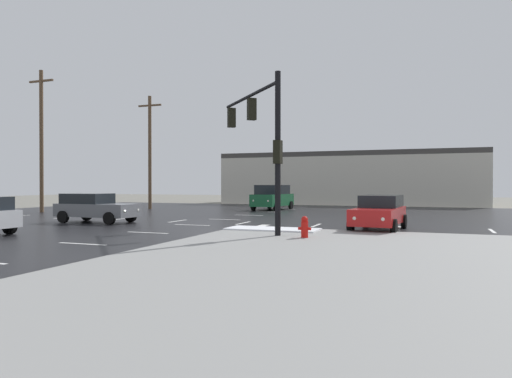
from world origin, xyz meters
TOP-DOWN VIEW (x-y plane):
  - ground_plane at (0.00, 0.00)m, footprint 120.00×120.00m
  - road_asphalt at (0.00, 0.00)m, footprint 44.00×44.00m
  - sidewalk_corner at (12.00, -12.00)m, footprint 18.00×18.00m
  - snow_strip_curbside at (5.00, -4.00)m, footprint 4.00×1.60m
  - lane_markings at (1.20, -1.38)m, footprint 36.15×36.15m
  - traffic_signal_mast at (4.76, -4.83)m, footprint 4.35×4.87m
  - fire_hydrant at (7.05, -6.42)m, footprint 0.48×0.26m
  - strip_building_background at (3.47, 26.69)m, footprint 26.43×8.00m
  - suv_green at (-0.63, 12.96)m, footprint 2.46×4.95m
  - sedan_grey at (-5.80, -2.37)m, footprint 4.56×2.08m
  - sedan_red at (9.24, -1.35)m, footprint 2.32×4.65m
  - utility_pole_far at (-15.65, 3.68)m, footprint 2.20×0.28m
  - utility_pole_distant at (-10.84, 10.66)m, footprint 2.20×0.28m

SIDE VIEW (x-z plane):
  - ground_plane at x=0.00m, z-range 0.00..0.00m
  - road_asphalt at x=0.00m, z-range 0.00..0.02m
  - lane_markings at x=1.20m, z-range 0.02..0.03m
  - sidewalk_corner at x=12.00m, z-range 0.00..0.14m
  - snow_strip_curbside at x=5.00m, z-range 0.14..0.20m
  - fire_hydrant at x=7.05m, z-range 0.14..0.93m
  - sedan_grey at x=-5.80m, z-range 0.06..1.64m
  - sedan_red at x=9.24m, z-range 0.06..1.64m
  - suv_green at x=-0.63m, z-range 0.08..2.11m
  - strip_building_background at x=3.47m, z-range 0.00..5.42m
  - traffic_signal_mast at x=4.76m, z-range 1.22..7.51m
  - utility_pole_distant at x=-10.84m, z-range 0.22..9.81m
  - utility_pole_far at x=-15.65m, z-range 0.22..10.80m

